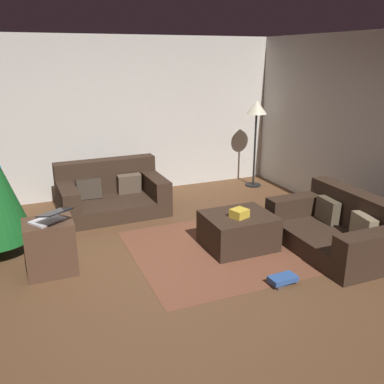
# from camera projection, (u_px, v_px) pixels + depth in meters

# --- Properties ---
(ground_plane) EXTENTS (6.40, 6.40, 0.00)m
(ground_plane) POSITION_uv_depth(u_px,v_px,m) (163.00, 279.00, 4.49)
(ground_plane) COLOR brown
(rear_partition) EXTENTS (6.40, 0.12, 2.60)m
(rear_partition) POSITION_uv_depth(u_px,v_px,m) (99.00, 118.00, 6.84)
(rear_partition) COLOR beige
(rear_partition) RESTS_ON ground_plane
(couch_left) EXTENTS (1.57, 1.03, 0.76)m
(couch_left) POSITION_uv_depth(u_px,v_px,m) (111.00, 194.00, 6.36)
(couch_left) COLOR #332319
(couch_left) RESTS_ON ground_plane
(couch_right) EXTENTS (0.98, 1.56, 0.69)m
(couch_right) POSITION_uv_depth(u_px,v_px,m) (339.00, 229.00, 5.13)
(couch_right) COLOR #332319
(couch_right) RESTS_ON ground_plane
(ottoman) EXTENTS (0.83, 0.70, 0.43)m
(ottoman) POSITION_uv_depth(u_px,v_px,m) (238.00, 231.00, 5.19)
(ottoman) COLOR #332319
(ottoman) RESTS_ON ground_plane
(gift_box) EXTENTS (0.24, 0.23, 0.10)m
(gift_box) POSITION_uv_depth(u_px,v_px,m) (239.00, 213.00, 5.03)
(gift_box) COLOR gold
(gift_box) RESTS_ON ottoman
(tv_remote) EXTENTS (0.10, 0.17, 0.02)m
(tv_remote) POSITION_uv_depth(u_px,v_px,m) (242.00, 210.00, 5.23)
(tv_remote) COLOR black
(tv_remote) RESTS_ON ottoman
(side_table) EXTENTS (0.52, 0.44, 0.60)m
(side_table) POSITION_uv_depth(u_px,v_px,m) (50.00, 247.00, 4.56)
(side_table) COLOR #4C3323
(side_table) RESTS_ON ground_plane
(laptop) EXTENTS (0.47, 0.49, 0.17)m
(laptop) POSITION_uv_depth(u_px,v_px,m) (50.00, 218.00, 4.42)
(laptop) COLOR silver
(laptop) RESTS_ON side_table
(book_stack) EXTENTS (0.31, 0.22, 0.10)m
(book_stack) POSITION_uv_depth(u_px,v_px,m) (282.00, 280.00, 4.38)
(book_stack) COLOR #4C423D
(book_stack) RESTS_ON ground_plane
(corner_lamp) EXTENTS (0.36, 0.36, 1.55)m
(corner_lamp) POSITION_uv_depth(u_px,v_px,m) (256.00, 114.00, 7.28)
(corner_lamp) COLOR black
(corner_lamp) RESTS_ON ground_plane
(area_rug) EXTENTS (2.60, 2.00, 0.01)m
(area_rug) POSITION_uv_depth(u_px,v_px,m) (238.00, 246.00, 5.26)
(area_rug) COLOR brown
(area_rug) RESTS_ON ground_plane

